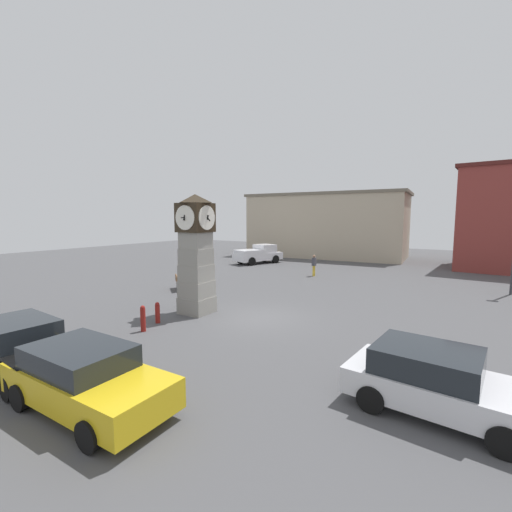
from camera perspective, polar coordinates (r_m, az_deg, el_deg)
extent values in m
plane|color=#4C4C4F|center=(15.70, 0.48, -10.25)|extent=(83.41, 83.41, 0.00)
cube|color=gray|center=(16.63, -9.81, -8.02)|extent=(1.35, 1.35, 0.77)
cube|color=gray|center=(16.46, -9.86, -5.43)|extent=(1.30, 1.30, 0.77)
cube|color=gray|center=(16.32, -9.91, -2.80)|extent=(1.25, 1.25, 0.77)
cube|color=gray|center=(16.22, -9.96, -0.12)|extent=(1.20, 1.20, 0.77)
cube|color=gray|center=(16.15, -10.01, 2.59)|extent=(1.14, 1.14, 0.77)
cube|color=#2D2316|center=(16.12, -10.08, 6.31)|extent=(1.34, 1.34, 1.33)
cylinder|color=white|center=(16.64, -8.50, 6.34)|extent=(1.10, 0.04, 1.10)
cube|color=black|center=(16.67, -8.42, 6.34)|extent=(0.06, 0.05, 0.25)
cube|color=black|center=(16.67, -8.42, 6.34)|extent=(0.04, 0.29, 0.35)
cylinder|color=white|center=(15.61, -11.77, 6.28)|extent=(1.10, 0.04, 1.10)
cube|color=black|center=(15.58, -11.86, 6.28)|extent=(0.06, 0.10, 0.25)
cube|color=black|center=(15.58, -11.86, 6.28)|extent=(0.04, 0.41, 0.04)
cylinder|color=white|center=(15.67, -8.18, 6.35)|extent=(0.04, 1.10, 1.10)
cube|color=black|center=(15.65, -8.08, 6.35)|extent=(0.12, 0.06, 0.25)
cube|color=black|center=(15.65, -8.08, 6.35)|extent=(0.31, 0.04, 0.33)
cylinder|color=white|center=(16.58, -11.88, 6.27)|extent=(0.04, 1.10, 1.10)
cube|color=black|center=(16.61, -11.97, 6.27)|extent=(0.14, 0.06, 0.24)
cube|color=black|center=(16.61, -11.97, 6.27)|extent=(0.39, 0.04, 0.21)
pyramid|color=#2D2316|center=(16.14, -10.14, 9.40)|extent=(1.41, 1.41, 0.41)
cylinder|color=maroon|center=(15.45, -16.09, -9.26)|extent=(0.20, 0.20, 0.79)
sphere|color=maroon|center=(15.34, -16.13, -7.73)|extent=(0.18, 0.18, 0.18)
cylinder|color=maroon|center=(14.50, -18.31, -10.08)|extent=(0.20, 0.20, 0.93)
sphere|color=maroon|center=(14.37, -18.38, -8.18)|extent=(0.18, 0.18, 0.18)
cylinder|color=black|center=(13.82, -36.45, -12.47)|extent=(0.65, 0.24, 0.64)
cube|color=black|center=(12.13, -34.20, -13.35)|extent=(4.12, 2.02, 0.71)
cube|color=#1E2328|center=(12.22, -34.88, -10.05)|extent=(2.32, 1.74, 0.60)
cylinder|color=black|center=(11.44, -27.91, -15.77)|extent=(0.66, 0.27, 0.64)
cylinder|color=black|center=(10.90, -35.96, -17.38)|extent=(0.66, 0.27, 0.64)
cylinder|color=black|center=(13.60, -32.66, -12.52)|extent=(0.66, 0.27, 0.64)
cube|color=gold|center=(9.39, -26.08, -18.66)|extent=(4.37, 1.85, 0.70)
cube|color=#1E2328|center=(9.42, -27.37, -14.63)|extent=(2.41, 1.70, 0.52)
cylinder|color=black|center=(9.00, -15.94, -21.48)|extent=(0.64, 0.22, 0.64)
cylinder|color=black|center=(8.10, -26.07, -25.30)|extent=(0.64, 0.22, 0.64)
cylinder|color=black|center=(10.99, -25.94, -16.61)|extent=(0.64, 0.22, 0.64)
cylinder|color=black|center=(10.26, -34.64, -18.79)|extent=(0.64, 0.22, 0.64)
cube|color=silver|center=(9.42, 28.29, -18.90)|extent=(4.24, 2.36, 0.63)
cube|color=#1E2328|center=(9.23, 26.57, -15.25)|extent=(2.41, 2.01, 0.59)
cylinder|color=black|center=(10.30, 36.40, -18.80)|extent=(0.66, 0.29, 0.64)
cylinder|color=black|center=(8.64, 36.12, -23.76)|extent=(0.66, 0.29, 0.64)
cylinder|color=black|center=(10.59, 22.01, -17.31)|extent=(0.66, 0.29, 0.64)
cylinder|color=black|center=(8.98, 18.61, -21.65)|extent=(0.66, 0.29, 0.64)
cube|color=silver|center=(33.86, 0.34, -0.06)|extent=(3.58, 5.27, 0.70)
cube|color=silver|center=(34.31, 1.47, 1.28)|extent=(2.33, 2.26, 0.80)
cube|color=silver|center=(33.22, -1.01, 0.73)|extent=(2.77, 3.21, 0.36)
cylinder|color=black|center=(35.51, 1.32, -0.25)|extent=(0.55, 0.85, 0.80)
cylinder|color=black|center=(34.11, 3.23, -0.53)|extent=(0.55, 0.85, 0.80)
cylinder|color=black|center=(33.77, -2.59, -0.60)|extent=(0.55, 0.85, 0.80)
cylinder|color=black|center=(32.29, -0.75, -0.91)|extent=(0.55, 0.85, 0.80)
cube|color=brown|center=(22.03, -12.39, -4.35)|extent=(1.54, 1.42, 0.08)
cube|color=brown|center=(21.96, -13.06, -3.74)|extent=(1.25, 1.09, 0.40)
cylinder|color=#262628|center=(21.46, -11.68, -5.23)|extent=(0.06, 0.06, 0.45)
cylinder|color=#262628|center=(22.71, -12.04, -4.60)|extent=(0.06, 0.06, 0.45)
cylinder|color=#262628|center=(21.43, -12.75, -5.27)|extent=(0.06, 0.06, 0.45)
cylinder|color=#262628|center=(22.68, -13.04, -4.64)|extent=(0.06, 0.06, 0.45)
cylinder|color=gold|center=(26.77, 9.54, -2.49)|extent=(0.14, 0.14, 0.82)
cylinder|color=gold|center=(26.96, 9.69, -2.43)|extent=(0.14, 0.14, 0.82)
cube|color=#3F3F47|center=(26.76, 9.64, -0.94)|extent=(0.26, 0.41, 0.62)
sphere|color=#8C664C|center=(26.72, 9.66, -0.05)|extent=(0.22, 0.22, 0.22)
cube|color=#B7A88E|center=(41.14, 11.74, 4.83)|extent=(17.67, 8.83, 6.96)
cube|color=#6E6455|center=(41.21, 11.86, 9.88)|extent=(18.20, 9.09, 0.30)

